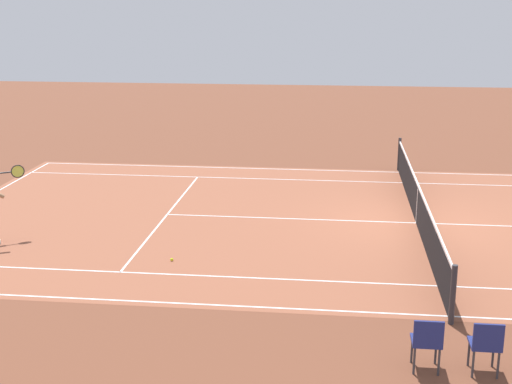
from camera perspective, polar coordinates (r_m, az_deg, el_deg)
The scene contains 7 objects.
ground_plane at distance 18.30m, azimuth 12.75°, elevation -2.45°, with size 60.00×60.00×0.00m, color brown.
court_slab at distance 18.30m, azimuth 12.75°, elevation -2.44°, with size 24.20×11.40×0.00m, color #935138.
court_line_markings at distance 18.30m, azimuth 12.75°, elevation -2.43°, with size 23.85×11.05×0.01m.
tennis_net at distance 18.16m, azimuth 12.84°, elevation -0.97°, with size 0.10×11.70×1.08m.
tennis_ball at distance 15.40m, azimuth -6.77°, elevation -5.40°, with size 0.07×0.07×0.07m, color #CCE01E.
spectator_chair_1 at distance 11.22m, azimuth 17.98°, elevation -11.47°, with size 0.44×0.44×0.88m.
spectator_chair_2 at distance 11.08m, azimuth 13.57°, elevation -11.48°, with size 0.44×0.44×0.88m.
Camera 1 is at (2.06, 17.37, 5.40)m, focal length 49.84 mm.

